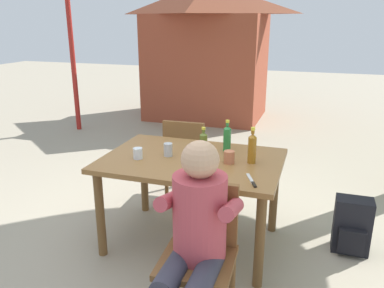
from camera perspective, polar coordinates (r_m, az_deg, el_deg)
ground_plane at (r=3.45m, az=-0.00°, el=-14.06°), size 24.00×24.00×0.00m
dining_table at (r=3.15m, az=-0.00°, el=-3.77°), size 1.41×0.97×0.76m
chair_near_right at (r=2.47m, az=1.22°, el=-14.78°), size 0.47×0.47×0.87m
chair_far_left at (r=4.00m, az=-0.75°, el=-1.62°), size 0.46×0.46×0.87m
person_in_white_shirt at (r=2.29m, az=0.54°, el=-12.68°), size 0.47×0.61×1.18m
bottle_green at (r=3.26m, az=5.17°, el=0.92°), size 0.06×0.06×0.27m
bottle_olive at (r=3.17m, az=1.69°, el=0.18°), size 0.06×0.06×0.23m
bottle_amber at (r=3.01m, az=8.81°, el=-0.54°), size 0.06×0.06×0.28m
cup_white at (r=2.88m, az=2.57°, el=-2.80°), size 0.07×0.07×0.09m
cup_glass at (r=3.12m, az=-7.95°, el=-1.37°), size 0.07×0.07×0.09m
cup_terracotta at (r=3.01m, az=5.46°, el=-1.92°), size 0.08×0.08×0.10m
cup_steel at (r=3.16m, az=-3.52°, el=-0.83°), size 0.07×0.07×0.11m
table_knife at (r=2.70m, az=8.79°, el=-5.41°), size 0.11×0.23×0.01m
backpack_by_near_side at (r=3.46m, az=22.40°, el=-11.13°), size 0.29×0.24×0.46m
brick_kiosk at (r=7.49m, az=2.22°, el=13.79°), size 2.40×1.79×2.46m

